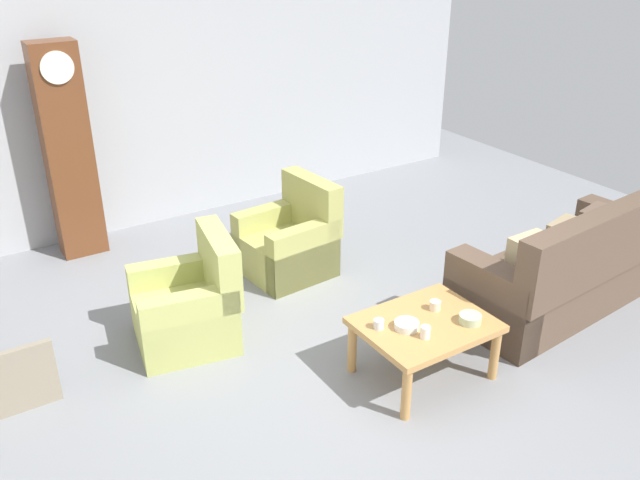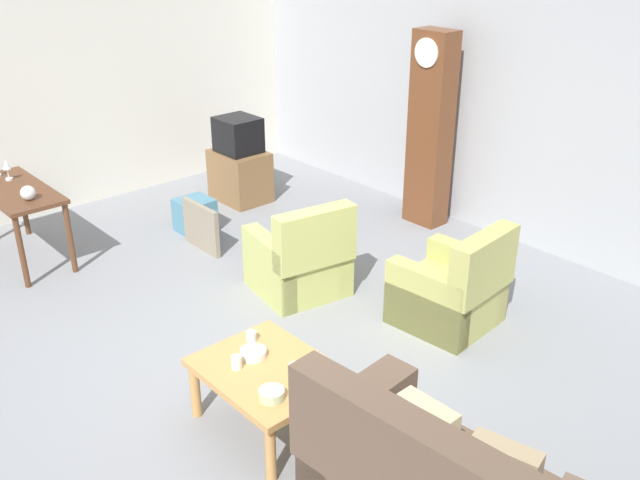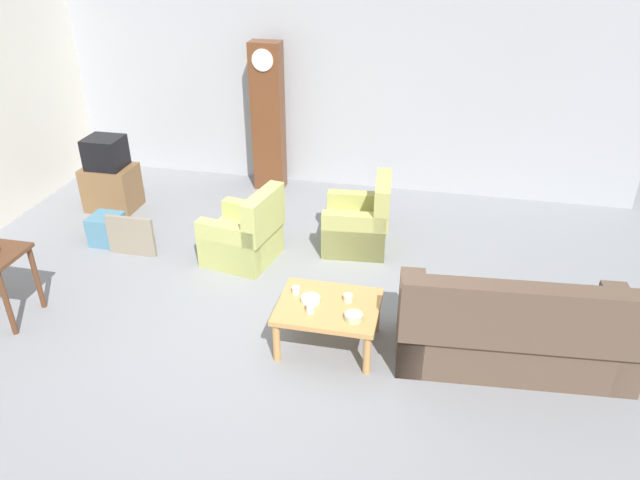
{
  "view_description": "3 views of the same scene",
  "coord_description": "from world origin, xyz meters",
  "px_view_note": "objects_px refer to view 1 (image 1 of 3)",
  "views": [
    {
      "loc": [
        -2.31,
        -3.42,
        3.15
      ],
      "look_at": [
        0.35,
        0.73,
        0.77
      ],
      "focal_mm": 37.47,
      "sensor_mm": 36.0,
      "label": 1
    },
    {
      "loc": [
        3.7,
        -2.65,
        3.22
      ],
      "look_at": [
        -0.32,
        0.95,
        0.7
      ],
      "focal_mm": 39.24,
      "sensor_mm": 36.0,
      "label": 2
    },
    {
      "loc": [
        1.49,
        -4.88,
        3.75
      ],
      "look_at": [
        0.32,
        0.54,
        0.66
      ],
      "focal_mm": 33.71,
      "sensor_mm": 36.0,
      "label": 3
    }
  ],
  "objects_px": {
    "cup_blue_rimmed": "(379,324)",
    "cup_cream_tall": "(435,305)",
    "grandfather_clock": "(68,152)",
    "bowl_shallow_green": "(470,319)",
    "cup_white_porcelain": "(425,332)",
    "armchair_olive_far": "(290,243)",
    "coffee_table_wood": "(425,329)",
    "bowl_white_stacked": "(407,325)",
    "armchair_olive_near": "(190,308)",
    "couch_floral": "(566,271)",
    "framed_picture_leaning": "(12,383)"
  },
  "relations": [
    {
      "from": "cup_blue_rimmed",
      "to": "cup_cream_tall",
      "type": "bearing_deg",
      "value": -2.87
    },
    {
      "from": "grandfather_clock",
      "to": "bowl_shallow_green",
      "type": "height_order",
      "value": "grandfather_clock"
    },
    {
      "from": "cup_white_porcelain",
      "to": "cup_blue_rimmed",
      "type": "xyz_separation_m",
      "value": [
        -0.2,
        0.27,
        -0.01
      ]
    },
    {
      "from": "armchair_olive_far",
      "to": "coffee_table_wood",
      "type": "distance_m",
      "value": 1.98
    },
    {
      "from": "coffee_table_wood",
      "to": "grandfather_clock",
      "type": "distance_m",
      "value": 3.93
    },
    {
      "from": "cup_cream_tall",
      "to": "grandfather_clock",
      "type": "bearing_deg",
      "value": 117.41
    },
    {
      "from": "bowl_white_stacked",
      "to": "bowl_shallow_green",
      "type": "bearing_deg",
      "value": -23.22
    },
    {
      "from": "bowl_white_stacked",
      "to": "coffee_table_wood",
      "type": "bearing_deg",
      "value": -2.01
    },
    {
      "from": "bowl_shallow_green",
      "to": "armchair_olive_near",
      "type": "bearing_deg",
      "value": 135.07
    },
    {
      "from": "armchair_olive_far",
      "to": "bowl_shallow_green",
      "type": "xyz_separation_m",
      "value": [
        0.28,
        -2.16,
        0.2
      ]
    },
    {
      "from": "cup_white_porcelain",
      "to": "bowl_white_stacked",
      "type": "bearing_deg",
      "value": 101.91
    },
    {
      "from": "couch_floral",
      "to": "bowl_white_stacked",
      "type": "bearing_deg",
      "value": -177.41
    },
    {
      "from": "grandfather_clock",
      "to": "cup_cream_tall",
      "type": "height_order",
      "value": "grandfather_clock"
    },
    {
      "from": "cup_blue_rimmed",
      "to": "bowl_white_stacked",
      "type": "xyz_separation_m",
      "value": [
        0.17,
        -0.11,
        -0.01
      ]
    },
    {
      "from": "cup_white_porcelain",
      "to": "cup_cream_tall",
      "type": "relative_size",
      "value": 1.06
    },
    {
      "from": "couch_floral",
      "to": "framed_picture_leaning",
      "type": "distance_m",
      "value": 4.53
    },
    {
      "from": "grandfather_clock",
      "to": "cup_cream_tall",
      "type": "relative_size",
      "value": 24.85
    },
    {
      "from": "armchair_olive_near",
      "to": "grandfather_clock",
      "type": "relative_size",
      "value": 0.43
    },
    {
      "from": "bowl_shallow_green",
      "to": "cup_cream_tall",
      "type": "bearing_deg",
      "value": 109.7
    },
    {
      "from": "couch_floral",
      "to": "armchair_olive_far",
      "type": "distance_m",
      "value": 2.55
    },
    {
      "from": "armchair_olive_near",
      "to": "framed_picture_leaning",
      "type": "bearing_deg",
      "value": -172.67
    },
    {
      "from": "framed_picture_leaning",
      "to": "bowl_shallow_green",
      "type": "height_order",
      "value": "bowl_shallow_green"
    },
    {
      "from": "cup_cream_tall",
      "to": "bowl_white_stacked",
      "type": "bearing_deg",
      "value": -166.21
    },
    {
      "from": "grandfather_clock",
      "to": "coffee_table_wood",
      "type": "bearing_deg",
      "value": -65.46
    },
    {
      "from": "cup_blue_rimmed",
      "to": "framed_picture_leaning",
      "type": "bearing_deg",
      "value": 155.19
    },
    {
      "from": "armchair_olive_far",
      "to": "couch_floral",
      "type": "bearing_deg",
      "value": -47.68
    },
    {
      "from": "cup_white_porcelain",
      "to": "cup_cream_tall",
      "type": "bearing_deg",
      "value": 38.64
    },
    {
      "from": "grandfather_clock",
      "to": "bowl_shallow_green",
      "type": "distance_m",
      "value": 4.19
    },
    {
      "from": "couch_floral",
      "to": "armchair_olive_near",
      "type": "bearing_deg",
      "value": 156.8
    },
    {
      "from": "cup_blue_rimmed",
      "to": "bowl_shallow_green",
      "type": "distance_m",
      "value": 0.68
    },
    {
      "from": "couch_floral",
      "to": "framed_picture_leaning",
      "type": "height_order",
      "value": "couch_floral"
    },
    {
      "from": "armchair_olive_far",
      "to": "grandfather_clock",
      "type": "relative_size",
      "value": 0.43
    },
    {
      "from": "cup_white_porcelain",
      "to": "armchair_olive_near",
      "type": "bearing_deg",
      "value": 127.02
    },
    {
      "from": "armchair_olive_far",
      "to": "bowl_white_stacked",
      "type": "distance_m",
      "value": 1.99
    },
    {
      "from": "cup_white_porcelain",
      "to": "cup_blue_rimmed",
      "type": "bearing_deg",
      "value": 126.71
    },
    {
      "from": "armchair_olive_near",
      "to": "cup_blue_rimmed",
      "type": "relative_size",
      "value": 11.99
    },
    {
      "from": "armchair_olive_near",
      "to": "armchair_olive_far",
      "type": "relative_size",
      "value": 1.0
    },
    {
      "from": "bowl_shallow_green",
      "to": "grandfather_clock",
      "type": "bearing_deg",
      "value": 116.87
    },
    {
      "from": "cup_blue_rimmed",
      "to": "armchair_olive_near",
      "type": "bearing_deg",
      "value": 127.08
    },
    {
      "from": "armchair_olive_far",
      "to": "cup_blue_rimmed",
      "type": "bearing_deg",
      "value": -100.17
    },
    {
      "from": "cup_blue_rimmed",
      "to": "bowl_shallow_green",
      "type": "height_order",
      "value": "cup_blue_rimmed"
    },
    {
      "from": "cup_blue_rimmed",
      "to": "bowl_white_stacked",
      "type": "relative_size",
      "value": 0.42
    },
    {
      "from": "couch_floral",
      "to": "cup_cream_tall",
      "type": "bearing_deg",
      "value": -179.98
    },
    {
      "from": "armchair_olive_near",
      "to": "coffee_table_wood",
      "type": "distance_m",
      "value": 1.9
    },
    {
      "from": "armchair_olive_far",
      "to": "bowl_white_stacked",
      "type": "relative_size",
      "value": 5.09
    },
    {
      "from": "coffee_table_wood",
      "to": "cup_blue_rimmed",
      "type": "bearing_deg",
      "value": 161.24
    },
    {
      "from": "framed_picture_leaning",
      "to": "grandfather_clock",
      "type": "bearing_deg",
      "value": 65.05
    },
    {
      "from": "grandfather_clock",
      "to": "cup_cream_tall",
      "type": "xyz_separation_m",
      "value": [
        1.78,
        -3.43,
        -0.57
      ]
    },
    {
      "from": "cup_blue_rimmed",
      "to": "cup_cream_tall",
      "type": "xyz_separation_m",
      "value": [
        0.51,
        -0.03,
        0.0
      ]
    },
    {
      "from": "cup_cream_tall",
      "to": "cup_blue_rimmed",
      "type": "bearing_deg",
      "value": 177.13
    }
  ]
}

